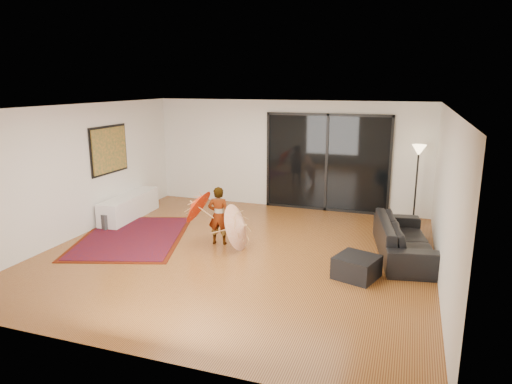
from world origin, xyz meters
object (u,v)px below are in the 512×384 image
at_px(child, 219,216).
at_px(media_console, 129,206).
at_px(ottoman, 357,267).
at_px(sofa, 405,238).

bearing_deg(child, media_console, -30.21).
relative_size(media_console, child, 1.70).
xyz_separation_m(media_console, ottoman, (5.49, -1.72, -0.09)).
relative_size(media_console, ottoman, 3.10).
bearing_deg(media_console, sofa, -8.06).
height_order(media_console, ottoman, media_console).
bearing_deg(ottoman, sofa, 60.51).
relative_size(ottoman, child, 0.55).
bearing_deg(media_console, ottoman, -21.17).
distance_m(sofa, ottoman, 1.45).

